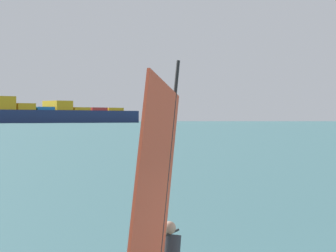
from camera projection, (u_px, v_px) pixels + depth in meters
name	position (u px, v px, depth m)	size (l,w,h in m)	color
windsurfer	(165.00, 247.00, 11.27)	(2.98, 2.47, 4.21)	orange
cargo_ship	(27.00, 113.00, 554.30)	(196.55, 55.68, 38.86)	navy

